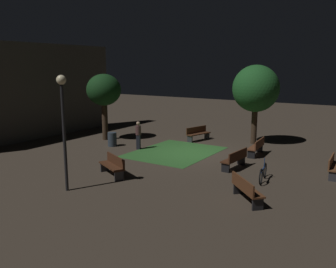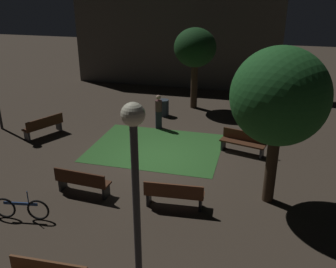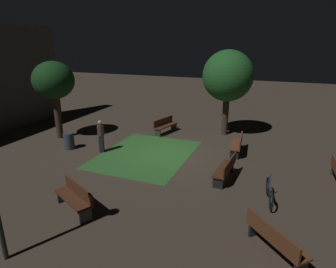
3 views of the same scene
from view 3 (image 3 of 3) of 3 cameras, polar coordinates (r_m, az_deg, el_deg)
name	(u,v)px [view 3 (image 3 of 3)]	position (r m, az deg, el deg)	size (l,w,h in m)	color
ground_plane	(165,155)	(13.74, -0.61, -4.21)	(60.00, 60.00, 0.00)	#3D3328
grass_lawn	(146,154)	(13.87, -4.42, -4.03)	(5.29, 4.13, 0.01)	#2D6028
bench_near_trees	(226,169)	(11.41, 11.52, -6.79)	(1.83, 0.62, 0.88)	#422314
bench_corner	(238,144)	(14.20, 13.75, -1.93)	(1.83, 0.61, 0.88)	brown
bench_lawn_edge	(165,125)	(16.90, -0.61, 1.82)	(1.86, 0.93, 0.88)	#422314
bench_by_lamp	(275,239)	(8.08, 20.53, -19.02)	(1.62, 1.61, 0.88)	#512D19
bench_front_left	(75,197)	(9.75, -18.11, -11.91)	(1.22, 1.83, 0.88)	#422314
tree_lawn_side	(228,76)	(16.38, 11.88, 11.21)	(2.79, 2.79, 4.80)	#38281C
tree_back_left	(54,81)	(16.63, -21.92, 9.74)	(2.19, 2.19, 4.24)	#38281C
trash_bin	(69,141)	(15.23, -19.19, -1.32)	(0.53, 0.53, 0.83)	#2D3842
bicycle	(269,193)	(10.39, 19.62, -11.00)	(1.66, 0.31, 0.93)	black
pedestrian	(101,135)	(14.22, -13.26, -0.28)	(0.34, 0.32, 1.61)	black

